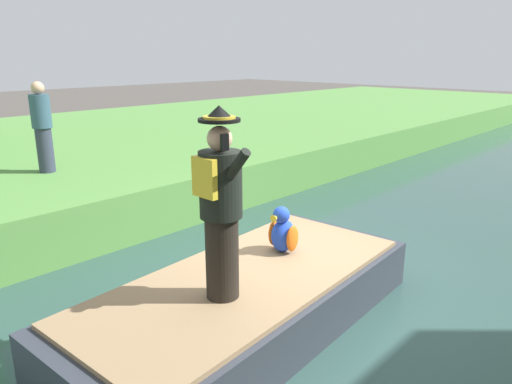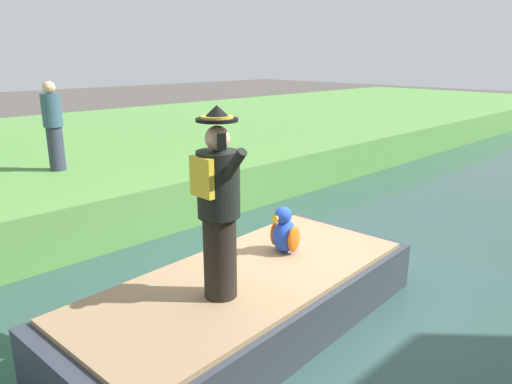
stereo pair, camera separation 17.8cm
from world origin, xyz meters
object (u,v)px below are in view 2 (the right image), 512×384
object	(u,v)px
boat	(246,301)
person_bystander	(53,126)
parrot_plush	(285,233)
person_pirate	(219,206)

from	to	relation	value
boat	person_bystander	xyz separation A→B (m)	(-5.24, 0.19, 1.35)
parrot_plush	person_bystander	bearing A→B (deg)	-173.59
boat	person_pirate	size ratio (longest dim) A/B	2.33
boat	parrot_plush	bearing A→B (deg)	100.46
parrot_plush	person_bystander	world-z (taller)	person_bystander
person_pirate	person_bystander	world-z (taller)	person_pirate
boat	parrot_plush	xyz separation A→B (m)	(-0.14, 0.77, 0.55)
boat	person_bystander	bearing A→B (deg)	177.88
boat	person_pirate	world-z (taller)	person_pirate
person_pirate	parrot_plush	xyz separation A→B (m)	(-0.29, 1.25, -0.68)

